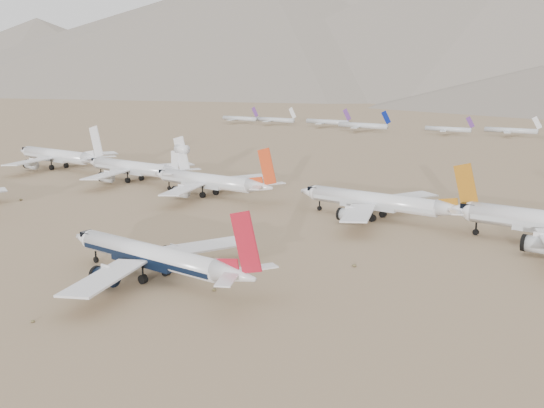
# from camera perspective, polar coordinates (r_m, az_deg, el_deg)

# --- Properties ---
(ground) EXTENTS (7000.00, 7000.00, 0.00)m
(ground) POSITION_cam_1_polar(r_m,az_deg,el_deg) (132.54, -13.78, -5.96)
(ground) COLOR #8E7053
(ground) RESTS_ON ground
(main_airliner) EXTENTS (49.41, 48.26, 17.44)m
(main_airliner) POSITION_cam_1_polar(r_m,az_deg,el_deg) (122.53, -10.83, -4.94)
(main_airliner) COLOR white
(main_airliner) RESTS_ON ground
(row2_gold_tail) EXTENTS (51.74, 50.60, 18.42)m
(row2_gold_tail) POSITION_cam_1_polar(r_m,az_deg,el_deg) (174.16, 10.15, 0.18)
(row2_gold_tail) COLOR white
(row2_gold_tail) RESTS_ON ground
(row2_orange_tail) EXTENTS (51.76, 50.63, 18.46)m
(row2_orange_tail) POSITION_cam_1_polar(r_m,az_deg,el_deg) (206.40, -5.81, 2.11)
(row2_orange_tail) COLOR white
(row2_orange_tail) RESTS_ON ground
(row2_white_trijet) EXTENTS (54.71, 53.47, 19.39)m
(row2_white_trijet) POSITION_cam_1_polar(r_m,az_deg,el_deg) (240.08, -12.64, 3.35)
(row2_white_trijet) COLOR white
(row2_white_trijet) RESTS_ON ground
(row2_white_twin) EXTENTS (57.57, 56.34, 20.57)m
(row2_white_twin) POSITION_cam_1_polar(r_m,az_deg,el_deg) (284.16, -19.40, 4.27)
(row2_white_twin) COLOR white
(row2_white_twin) RESTS_ON ground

